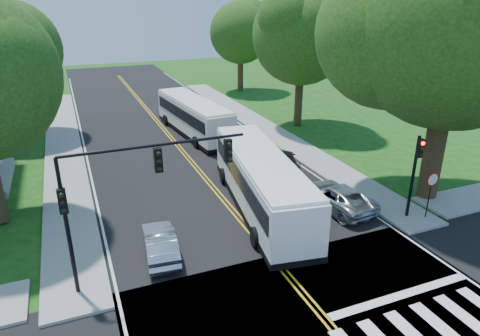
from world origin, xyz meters
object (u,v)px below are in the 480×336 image
signal_nw (129,184)px  bus_follow (193,116)px  signal_ne (416,166)px  bus_lead (261,181)px  hatchback (160,243)px  suv (336,196)px  dark_sedan (283,161)px

signal_nw → bus_follow: (7.94, 18.62, -2.82)m
signal_ne → bus_lead: size_ratio=0.36×
hatchback → suv: suv is taller
bus_lead → suv: (3.90, -1.50, -0.96)m
signal_ne → hatchback: (-12.78, 1.52, -2.31)m
signal_nw → bus_follow: size_ratio=0.62×
bus_lead → hatchback: (-6.10, -2.47, -0.99)m
bus_lead → hatchback: 6.65m
signal_nw → signal_ne: 14.13m
signal_ne → bus_lead: bearing=149.2°
bus_follow → dark_sedan: 10.59m
signal_ne → suv: bearing=138.2°
bus_lead → suv: bus_lead is taller
hatchback → dark_sedan: 12.11m
bus_follow → dark_sedan: bearing=102.0°
signal_nw → bus_lead: size_ratio=0.59×
dark_sedan → hatchback: bearing=55.4°
dark_sedan → signal_ne: bearing=128.8°
bus_follow → signal_ne: bearing=102.6°
signal_nw → dark_sedan: signal_nw is taller
hatchback → signal_nw: bearing=56.2°
signal_nw → bus_lead: (7.37, 4.00, -2.73)m
signal_nw → hatchback: bearing=50.3°
hatchback → suv: (10.00, 0.97, 0.03)m
bus_lead → bus_follow: 14.64m
signal_nw → suv: signal_nw is taller
suv → signal_ne: bearing=131.4°
signal_nw → hatchback: (1.27, 1.53, -3.73)m
bus_lead → suv: size_ratio=2.53×
signal_ne → hatchback: 13.08m
bus_lead → bus_follow: bus_lead is taller
suv → bus_follow: bearing=-85.2°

